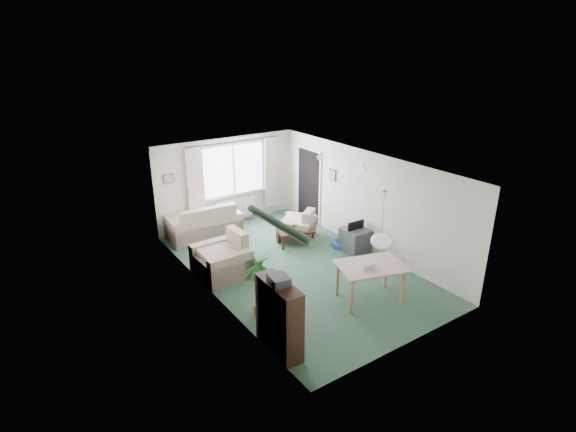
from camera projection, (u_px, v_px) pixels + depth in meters
ground at (296, 268)px, 10.02m from camera, size 6.50×6.50×0.00m
window at (233, 170)px, 12.08m from camera, size 1.80×0.03×1.30m
curtain_rod at (233, 142)px, 11.74m from camera, size 2.60×0.03×0.03m
curtain_left at (196, 186)px, 11.48m from camera, size 0.45×0.08×2.00m
curtain_right at (272, 172)px, 12.68m from camera, size 0.45×0.08×2.00m
radiator at (236, 208)px, 12.45m from camera, size 1.20×0.10×0.55m
doorway at (309, 186)px, 12.39m from camera, size 0.03×0.95×2.00m
pendant_lamp at (381, 241)px, 7.82m from camera, size 0.36×0.36×0.36m
tinsel_garland at (279, 224)px, 6.42m from camera, size 1.60×1.60×0.12m
bauble_cluster_a at (319, 155)px, 10.59m from camera, size 0.20×0.20×0.20m
bauble_cluster_b at (364, 164)px, 9.82m from camera, size 0.20×0.20×0.20m
wall_picture_back at (169, 179)px, 11.12m from camera, size 0.28×0.03×0.22m
wall_picture_right at (333, 175)px, 11.42m from camera, size 0.03×0.24×0.30m
sofa at (204, 220)px, 11.48m from camera, size 1.84×1.02×0.90m
armchair_corner at (297, 224)px, 11.44m from camera, size 1.18×1.18×0.77m
armchair_left at (221, 255)px, 9.55m from camera, size 1.05×1.10×0.96m
coffee_table at (296, 237)px, 11.11m from camera, size 0.97×0.71×0.39m
photo_frame at (295, 227)px, 11.00m from camera, size 0.12×0.02×0.16m
bookshelf at (279, 317)px, 7.17m from camera, size 0.38×1.02×1.22m
hifi_box at (279, 280)px, 6.91m from camera, size 0.33×0.39×0.14m
houseplant at (260, 285)px, 8.07m from camera, size 0.59×0.59×1.27m
dining_table at (370, 283)px, 8.68m from camera, size 1.34×1.09×0.73m
gift_box at (367, 266)px, 8.42m from camera, size 0.29×0.23×0.12m
tv_cube at (355, 240)px, 10.76m from camera, size 0.57×0.62×0.56m
pet_bed at (343, 243)px, 11.10m from camera, size 0.78×0.78×0.12m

